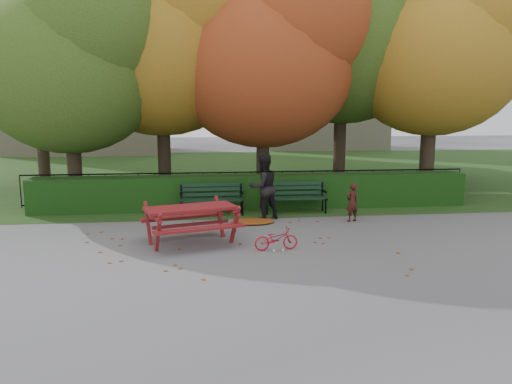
{
  "coord_description": "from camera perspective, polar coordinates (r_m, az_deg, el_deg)",
  "views": [
    {
      "loc": [
        -1.7,
        -10.27,
        2.93
      ],
      "look_at": [
        -0.3,
        1.41,
        1.0
      ],
      "focal_mm": 35.0,
      "sensor_mm": 36.0,
      "label": 1
    }
  ],
  "objects": [
    {
      "name": "iron_fence",
      "position": [
        15.85,
        -0.57,
        0.63
      ],
      "size": [
        14.0,
        0.04,
        1.02
      ],
      "color": "black",
      "rests_on": "ground"
    },
    {
      "name": "adult",
      "position": [
        13.45,
        0.83,
        0.58
      ],
      "size": [
        1.06,
        0.97,
        1.77
      ],
      "primitive_type": "imported",
      "rotation": [
        0.0,
        0.0,
        3.57
      ],
      "color": "black",
      "rests_on": "ground"
    },
    {
      "name": "building_right",
      "position": [
        39.6,
        7.62,
        13.7
      ],
      "size": [
        9.0,
        6.0,
        12.0
      ],
      "primitive_type": "cube",
      "color": "#BBAF92",
      "rests_on": "ground"
    },
    {
      "name": "building_left",
      "position": [
        37.28,
        -18.78,
        15.89
      ],
      "size": [
        10.0,
        7.0,
        15.0
      ],
      "primitive_type": "cube",
      "color": "#BBAF92",
      "rests_on": "ground"
    },
    {
      "name": "tree_e",
      "position": [
        18.15,
        20.99,
        15.54
      ],
      "size": [
        6.09,
        5.8,
        8.16
      ],
      "color": "#31221A",
      "rests_on": "ground"
    },
    {
      "name": "leaf_pile",
      "position": [
        13.17,
        -0.38,
        -3.36
      ],
      "size": [
        1.28,
        1.0,
        0.08
      ],
      "primitive_type": "ellipsoid",
      "rotation": [
        0.0,
        0.0,
        0.18
      ],
      "color": "#6B370D",
      "rests_on": "ground"
    },
    {
      "name": "child",
      "position": [
        13.49,
        10.93,
        -1.16
      ],
      "size": [
        0.44,
        0.38,
        1.03
      ],
      "primitive_type": "imported",
      "rotation": [
        0.0,
        0.0,
        3.55
      ],
      "color": "#381612",
      "rests_on": "ground"
    },
    {
      "name": "tree_f",
      "position": [
        20.44,
        -23.14,
        16.37
      ],
      "size": [
        6.93,
        6.6,
        9.19
      ],
      "color": "#31221A",
      "rests_on": "ground"
    },
    {
      "name": "tree_g",
      "position": [
        22.53,
        20.41,
        14.98
      ],
      "size": [
        6.3,
        6.0,
        8.55
      ],
      "color": "#31221A",
      "rests_on": "ground"
    },
    {
      "name": "tree_b",
      "position": [
        17.21,
        -9.66,
        17.46
      ],
      "size": [
        6.72,
        6.4,
        8.79
      ],
      "color": "#31221A",
      "rests_on": "ground"
    },
    {
      "name": "tree_a",
      "position": [
        16.31,
        -19.77,
        14.38
      ],
      "size": [
        5.88,
        5.6,
        7.48
      ],
      "color": "#31221A",
      "rests_on": "ground"
    },
    {
      "name": "hedge",
      "position": [
        15.07,
        -0.24,
        0.04
      ],
      "size": [
        13.0,
        0.9,
        1.0
      ],
      "primitive_type": "cube",
      "color": "black",
      "rests_on": "ground"
    },
    {
      "name": "bench_right",
      "position": [
        14.45,
        4.46,
        -0.31
      ],
      "size": [
        1.8,
        0.57,
        0.88
      ],
      "color": "black",
      "rests_on": "ground"
    },
    {
      "name": "bicycle",
      "position": [
        10.61,
        2.32,
        -5.36
      ],
      "size": [
        0.96,
        0.41,
        0.49
      ],
      "primitive_type": "imported",
      "rotation": [
        0.0,
        0.0,
        1.67
      ],
      "color": "#B71021",
      "rests_on": "ground"
    },
    {
      "name": "bench_left",
      "position": [
        14.18,
        -5.1,
        -0.5
      ],
      "size": [
        1.8,
        0.57,
        0.88
      ],
      "color": "black",
      "rests_on": "ground"
    },
    {
      "name": "ground",
      "position": [
        10.82,
        2.5,
        -6.42
      ],
      "size": [
        90.0,
        90.0,
        0.0
      ],
      "primitive_type": "plane",
      "color": "slate",
      "rests_on": "ground"
    },
    {
      "name": "grass_strip",
      "position": [
        24.51,
        -2.78,
        2.46
      ],
      "size": [
        90.0,
        90.0,
        0.0
      ],
      "primitive_type": "plane",
      "color": "#213E15",
      "rests_on": "ground"
    },
    {
      "name": "leaf_scatter",
      "position": [
        11.1,
        2.25,
        -5.97
      ],
      "size": [
        9.0,
        5.7,
        0.01
      ],
      "primitive_type": null,
      "color": "#6B370D",
      "rests_on": "ground"
    },
    {
      "name": "picnic_table",
      "position": [
        11.1,
        -7.46,
        -2.61
      ],
      "size": [
        2.34,
        2.09,
        0.95
      ],
      "rotation": [
        0.0,
        0.0,
        0.3
      ],
      "color": "maroon",
      "rests_on": "ground"
    },
    {
      "name": "tree_c",
      "position": [
        16.54,
        2.13,
        15.89
      ],
      "size": [
        6.3,
        6.0,
        8.0
      ],
      "color": "#31221A",
      "rests_on": "ground"
    },
    {
      "name": "tree_d",
      "position": [
        18.62,
        11.33,
        18.58
      ],
      "size": [
        7.14,
        6.8,
        9.58
      ],
      "color": "#31221A",
      "rests_on": "ground"
    }
  ]
}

